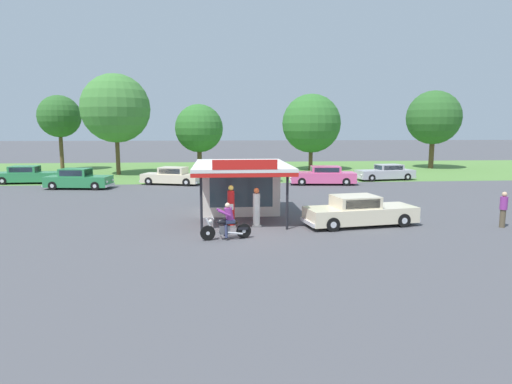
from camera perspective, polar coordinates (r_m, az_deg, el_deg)
name	(u,v)px	position (r m, az deg, el deg)	size (l,w,h in m)	color
ground_plane	(242,233)	(19.68, -1.79, -5.45)	(300.00, 300.00, 0.00)	#4C4C51
grass_verge_strip	(228,170)	(49.32, -3.65, 2.89)	(120.00, 24.00, 0.01)	#56843D
service_station_kiosk	(240,183)	(24.10, -2.09, 1.16)	(4.87, 6.82, 3.31)	silver
gas_pump_nearside	(231,208)	(20.77, -3.30, -2.11)	(0.44, 0.44, 2.03)	slate
gas_pump_offside	(256,209)	(20.85, 0.07, -2.25)	(0.44, 0.44, 1.88)	slate
motorcycle_with_rider	(227,224)	(18.55, -3.86, -4.25)	(2.19, 0.72, 1.58)	black
featured_classic_sedan	(359,212)	(21.70, 13.43, -2.57)	(5.77, 2.67, 1.48)	beige
parked_car_back_row_left	(28,175)	(42.16, -27.74, 1.95)	(5.62, 1.96, 1.50)	#2D844C
parked_car_second_row_spare	(172,176)	(37.29, -11.00, 2.02)	(5.36, 3.18, 1.47)	beige
parked_car_back_row_far_left	(323,176)	(37.04, 8.81, 2.10)	(5.72, 2.46, 1.54)	#E55993
parked_car_back_row_far_right	(78,179)	(36.79, -22.33, 1.53)	(5.25, 2.48, 1.59)	#2D844C
parked_car_back_row_centre_left	(386,173)	(41.48, 16.67, 2.43)	(5.61, 2.56, 1.43)	#B7B7BC
parked_car_back_row_right	(251,173)	(38.75, -0.71, 2.49)	(5.48, 2.47, 1.59)	#B7B7BC
bystander_leaning_by_kiosk	(250,178)	(32.95, -0.83, 1.81)	(0.38, 0.38, 1.74)	brown
bystander_admiring_sedan	(246,188)	(28.75, -1.35, 0.54)	(0.34, 0.34, 1.49)	brown
bystander_chatting_near_pumps	(503,209)	(23.78, 29.73, -1.91)	(0.34, 0.34, 1.72)	brown
tree_oak_far_left	(198,130)	(50.19, -7.65, 8.12)	(5.42, 5.42, 7.41)	brown
tree_oak_left	(116,110)	(46.26, -17.92, 10.27)	(6.85, 6.85, 10.11)	brown
tree_oak_far_right	(311,123)	(49.51, 7.27, 8.92)	(6.54, 6.54, 8.51)	brown
tree_oak_right	(434,118)	(55.31, 22.29, 9.02)	(6.22, 6.22, 9.05)	brown
tree_oak_centre	(59,117)	(53.50, -24.43, 9.02)	(4.65, 4.65, 8.34)	brown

